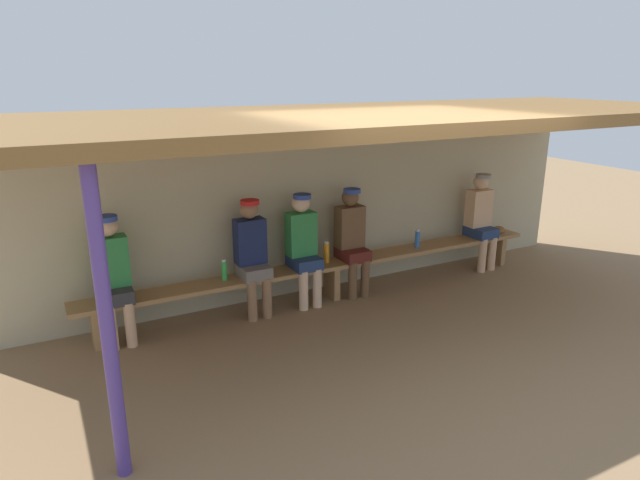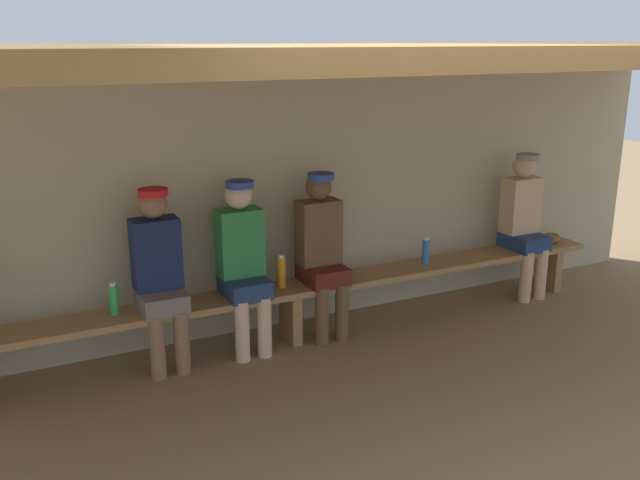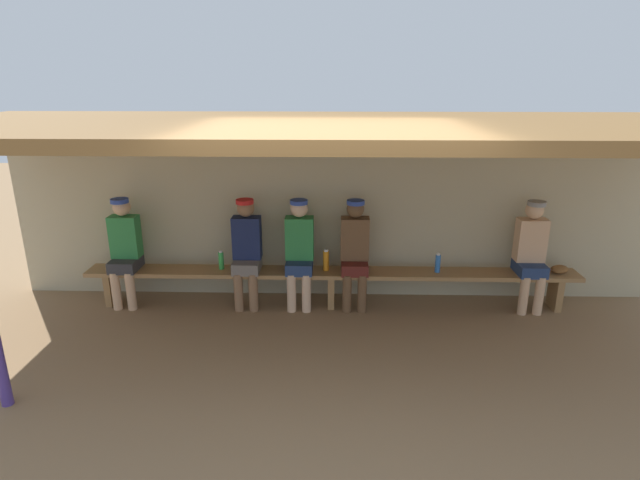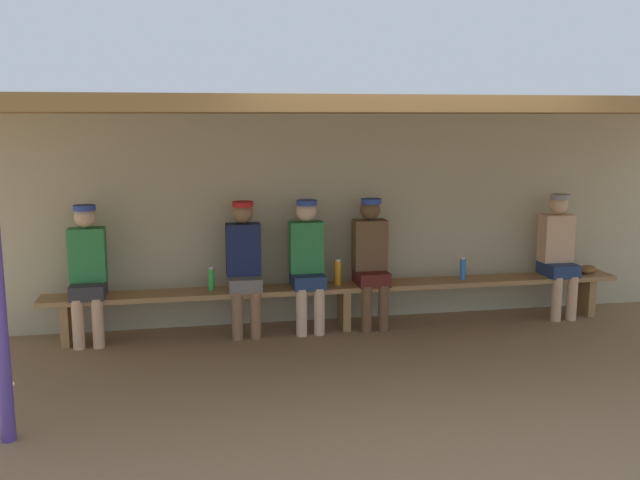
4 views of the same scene
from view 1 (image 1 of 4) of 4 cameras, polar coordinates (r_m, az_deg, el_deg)
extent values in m
plane|color=#8C6D4C|center=(5.79, 8.77, -11.06)|extent=(24.00, 24.00, 0.00)
cube|color=#B7AD8C|center=(7.01, -0.52, 3.74)|extent=(8.00, 0.20, 2.20)
cube|color=brown|center=(5.71, 5.57, 12.44)|extent=(8.00, 2.80, 0.12)
cylinder|color=#4C388C|center=(3.88, -20.98, -8.69)|extent=(0.10, 0.10, 2.20)
cube|color=#9E7547|center=(6.81, 1.23, -2.48)|extent=(6.00, 0.36, 0.05)
cube|color=#9E7547|center=(6.16, -22.05, -8.30)|extent=(0.08, 0.29, 0.41)
cube|color=#9E7547|center=(6.89, 1.21, -4.28)|extent=(0.08, 0.29, 0.41)
cube|color=#9E7547|center=(8.50, 17.67, -0.95)|extent=(0.08, 0.29, 0.41)
cube|color=#591E19|center=(6.90, 3.36, -1.42)|extent=(0.32, 0.40, 0.14)
cylinder|color=brown|center=(6.83, 3.36, -4.22)|extent=(0.11, 0.11, 0.48)
cylinder|color=brown|center=(6.91, 4.65, -3.96)|extent=(0.11, 0.11, 0.48)
cube|color=brown|center=(6.87, 3.07, 1.38)|extent=(0.34, 0.20, 0.52)
sphere|color=brown|center=(6.78, 3.12, 4.39)|extent=(0.21, 0.21, 0.21)
cylinder|color=#2D47A5|center=(6.73, 3.30, 5.08)|extent=(0.21, 0.21, 0.05)
cube|color=#333338|center=(6.03, -20.27, -5.26)|extent=(0.32, 0.40, 0.14)
cylinder|color=#DBAD84|center=(5.99, -20.62, -8.48)|extent=(0.11, 0.11, 0.48)
cylinder|color=#DBAD84|center=(6.01, -18.91, -8.22)|extent=(0.11, 0.11, 0.48)
cube|color=#2D8442|center=(6.00, -20.69, -2.07)|extent=(0.34, 0.20, 0.52)
sphere|color=#DBAD84|center=(5.89, -21.07, 1.33)|extent=(0.21, 0.21, 0.21)
cylinder|color=#2D47A5|center=(5.83, -21.11, 2.09)|extent=(0.21, 0.21, 0.05)
cube|color=slate|center=(6.36, -6.84, -3.15)|extent=(0.32, 0.40, 0.14)
cylinder|color=#8C6647|center=(6.29, -6.98, -6.20)|extent=(0.11, 0.11, 0.48)
cylinder|color=#8C6647|center=(6.35, -5.46, -5.92)|extent=(0.11, 0.11, 0.48)
cube|color=#19234C|center=(6.32, -7.20, -0.12)|extent=(0.34, 0.20, 0.52)
sphere|color=#8C6647|center=(6.23, -7.33, 3.14)|extent=(0.21, 0.21, 0.21)
cylinder|color=red|center=(6.17, -7.23, 3.87)|extent=(0.21, 0.21, 0.05)
cube|color=navy|center=(6.60, -1.63, -2.27)|extent=(0.32, 0.40, 0.14)
cylinder|color=beige|center=(6.53, -1.70, -5.21)|extent=(0.11, 0.11, 0.48)
cylinder|color=beige|center=(6.60, -0.29, -4.94)|extent=(0.11, 0.11, 0.48)
cube|color=#2D8442|center=(6.56, -1.97, 0.65)|extent=(0.34, 0.20, 0.52)
sphere|color=beige|center=(6.47, -2.00, 3.80)|extent=(0.21, 0.21, 0.21)
cylinder|color=#2D47A5|center=(6.41, -1.85, 4.51)|extent=(0.21, 0.21, 0.05)
cube|color=navy|center=(8.15, 16.18, 0.82)|extent=(0.32, 0.40, 0.14)
cylinder|color=#DBAD84|center=(8.06, 16.33, -1.53)|extent=(0.11, 0.11, 0.48)
cylinder|color=#DBAD84|center=(8.18, 17.24, -1.33)|extent=(0.11, 0.11, 0.48)
cube|color=#DBAD84|center=(8.12, 15.99, 3.19)|extent=(0.34, 0.20, 0.52)
sphere|color=#DBAD84|center=(8.05, 16.20, 5.75)|extent=(0.21, 0.21, 0.21)
cylinder|color=gray|center=(8.00, 16.45, 6.33)|extent=(0.21, 0.21, 0.05)
cylinder|color=orange|center=(6.75, 0.67, -1.34)|extent=(0.07, 0.07, 0.24)
cylinder|color=white|center=(6.71, 0.67, -0.26)|extent=(0.05, 0.05, 0.02)
cylinder|color=green|center=(6.29, -9.80, -3.14)|extent=(0.06, 0.06, 0.22)
cylinder|color=white|center=(6.25, -9.85, -2.11)|extent=(0.04, 0.04, 0.02)
cylinder|color=blue|center=(7.45, 9.97, 0.06)|extent=(0.06, 0.06, 0.22)
cylinder|color=white|center=(7.41, 10.02, 0.97)|extent=(0.04, 0.04, 0.02)
ellipsoid|color=brown|center=(8.43, 17.85, 1.03)|extent=(0.29, 0.26, 0.09)
camera|label=2|loc=(1.38, 21.22, 0.99)|focal=38.98mm
camera|label=3|loc=(3.15, 67.93, 7.57)|focal=28.85mm
camera|label=4|loc=(2.07, 97.68, -18.03)|focal=39.64mm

